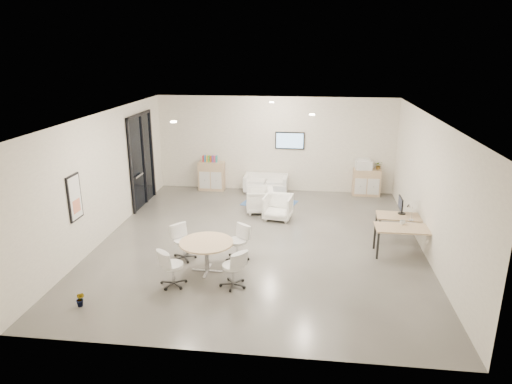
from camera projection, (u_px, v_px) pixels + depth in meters
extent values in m
cube|color=#4F4D48|center=(260.00, 256.00, 11.76)|extent=(8.00, 9.00, 0.80)
cube|color=white|center=(261.00, 98.00, 10.56)|extent=(8.00, 9.00, 0.80)
cube|color=white|center=(276.00, 142.00, 15.80)|extent=(8.00, 0.80, 3.20)
cube|color=white|center=(222.00, 276.00, 6.52)|extent=(8.00, 0.80, 3.20)
cube|color=white|center=(90.00, 176.00, 11.66)|extent=(0.80, 9.00, 3.20)
cube|color=white|center=(447.00, 188.00, 10.66)|extent=(0.80, 9.00, 3.20)
cube|color=black|center=(142.00, 160.00, 14.03)|extent=(0.02, 1.90, 2.85)
cube|color=black|center=(139.00, 115.00, 13.61)|extent=(0.06, 1.90, 0.08)
cube|color=black|center=(131.00, 167.00, 13.17)|extent=(0.06, 0.08, 2.85)
cube|color=black|center=(152.00, 153.00, 14.89)|extent=(0.06, 0.08, 2.85)
cube|color=black|center=(144.00, 159.00, 14.17)|extent=(0.06, 0.07, 2.85)
cube|color=#B2B2B7|center=(139.00, 176.00, 13.71)|extent=(0.04, 0.60, 0.05)
cube|color=black|center=(74.00, 197.00, 10.11)|extent=(0.04, 0.54, 1.04)
cube|color=white|center=(75.00, 198.00, 10.11)|extent=(0.01, 0.46, 0.96)
cube|color=#E18160|center=(77.00, 206.00, 10.17)|extent=(0.01, 0.32, 0.30)
cube|color=black|center=(290.00, 141.00, 15.28)|extent=(0.98, 0.05, 0.58)
cube|color=#93C8FF|center=(290.00, 141.00, 15.26)|extent=(0.90, 0.01, 0.50)
cylinder|color=#FFEAC6|center=(173.00, 122.00, 9.94)|extent=(0.14, 0.14, 0.03)
cylinder|color=#FFEAC6|center=(312.00, 115.00, 11.02)|extent=(0.14, 0.14, 0.03)
cylinder|color=#FFEAC6|center=(272.00, 102.00, 13.52)|extent=(0.14, 0.14, 0.03)
cube|color=tan|center=(212.00, 176.00, 15.76)|extent=(0.88, 0.44, 0.99)
cube|color=silver|center=(205.00, 180.00, 15.60)|extent=(0.37, 0.02, 0.59)
cube|color=silver|center=(216.00, 181.00, 15.56)|extent=(0.37, 0.02, 0.59)
cube|color=tan|center=(366.00, 182.00, 15.19)|extent=(0.89, 0.42, 0.89)
cube|color=silver|center=(361.00, 186.00, 15.03)|extent=(0.38, 0.02, 0.54)
cube|color=silver|center=(373.00, 187.00, 14.99)|extent=(0.38, 0.02, 0.54)
cube|color=red|center=(203.00, 159.00, 15.61)|extent=(0.04, 0.14, 0.22)
cube|color=#337FCC|center=(205.00, 159.00, 15.61)|extent=(0.04, 0.14, 0.22)
cube|color=gold|center=(207.00, 159.00, 15.60)|extent=(0.04, 0.14, 0.22)
cube|color=#4CB24C|center=(209.00, 159.00, 15.59)|extent=(0.04, 0.14, 0.22)
cube|color=#CC6619|center=(211.00, 159.00, 15.58)|extent=(0.04, 0.14, 0.22)
cube|color=purple|center=(213.00, 159.00, 15.58)|extent=(0.04, 0.14, 0.22)
cube|color=#E54C7F|center=(215.00, 159.00, 15.57)|extent=(0.04, 0.14, 0.22)
cube|color=teal|center=(217.00, 159.00, 15.56)|extent=(0.04, 0.14, 0.22)
cube|color=white|center=(364.00, 165.00, 15.02)|extent=(0.54, 0.47, 0.30)
cube|color=white|center=(364.00, 159.00, 14.97)|extent=(0.41, 0.35, 0.06)
cube|color=silver|center=(266.00, 186.00, 15.48)|extent=(1.47, 0.77, 0.27)
cube|color=silver|center=(267.00, 177.00, 15.66)|extent=(1.45, 0.21, 0.27)
cube|color=silver|center=(247.00, 182.00, 15.51)|extent=(0.15, 0.73, 0.54)
cube|color=silver|center=(285.00, 183.00, 15.36)|extent=(0.15, 0.73, 0.54)
cube|color=#2C4E87|center=(269.00, 203.00, 14.52)|extent=(1.83, 1.45, 0.01)
imported|color=silver|center=(260.00, 199.00, 13.62)|extent=(0.83, 0.87, 0.80)
imported|color=silver|center=(278.00, 206.00, 13.06)|extent=(0.86, 0.81, 0.79)
cube|color=tan|center=(403.00, 216.00, 11.52)|extent=(1.32, 0.73, 0.04)
cube|color=black|center=(379.00, 232.00, 11.43)|extent=(0.05, 0.05, 0.63)
cube|color=black|center=(428.00, 234.00, 11.29)|extent=(0.05, 0.05, 0.63)
cube|color=black|center=(376.00, 224.00, 11.95)|extent=(0.05, 0.05, 0.63)
cube|color=black|center=(423.00, 226.00, 11.81)|extent=(0.05, 0.05, 0.63)
cube|color=tan|center=(404.00, 228.00, 10.68)|extent=(1.34, 0.68, 0.04)
cube|color=black|center=(378.00, 246.00, 10.59)|extent=(0.05, 0.05, 0.66)
cube|color=black|center=(433.00, 248.00, 10.45)|extent=(0.05, 0.05, 0.66)
cube|color=black|center=(375.00, 236.00, 11.13)|extent=(0.05, 0.05, 0.66)
cube|color=black|center=(427.00, 239.00, 10.99)|extent=(0.05, 0.05, 0.66)
cylinder|color=black|center=(402.00, 213.00, 11.65)|extent=(0.20, 0.20, 0.02)
cube|color=black|center=(402.00, 209.00, 11.62)|extent=(0.04, 0.03, 0.24)
cube|color=black|center=(401.00, 203.00, 11.58)|extent=(0.03, 0.50, 0.32)
cylinder|color=tan|center=(206.00, 243.00, 9.87)|extent=(1.17, 1.17, 0.04)
cylinder|color=#B2B2B7|center=(207.00, 258.00, 9.98)|extent=(0.10, 0.10, 0.67)
cube|color=#B2B2B7|center=(207.00, 271.00, 10.07)|extent=(0.68, 0.06, 0.03)
cube|color=#B2B2B7|center=(207.00, 271.00, 10.07)|extent=(0.06, 0.68, 0.03)
imported|color=#3F7F3F|center=(379.00, 166.00, 14.99)|extent=(0.25, 0.28, 0.21)
imported|color=#3F7F3F|center=(81.00, 303.00, 8.70)|extent=(0.18, 0.32, 0.14)
imported|color=white|center=(403.00, 222.00, 10.85)|extent=(0.13, 0.10, 0.13)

